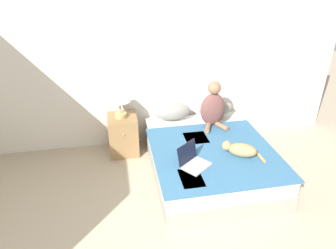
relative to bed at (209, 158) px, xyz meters
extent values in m
cube|color=silver|center=(-0.69, 1.03, 1.06)|extent=(6.02, 0.05, 2.55)
cube|color=#9E998E|center=(0.00, 0.01, -0.10)|extent=(1.50, 1.91, 0.23)
cube|color=silver|center=(0.00, 0.01, 0.11)|extent=(1.48, 1.88, 0.19)
cube|color=teal|center=(0.00, -0.18, 0.21)|extent=(1.55, 1.52, 0.02)
cube|color=silver|center=(-0.13, 0.20, 0.22)|extent=(0.30, 0.33, 0.01)
cube|color=silver|center=(-0.42, -0.65, 0.22)|extent=(0.24, 0.35, 0.01)
ellipsoid|color=gray|center=(-0.34, 0.80, 0.36)|extent=(0.54, 0.25, 0.27)
ellipsoid|color=gray|center=(0.34, 0.80, 0.36)|extent=(0.54, 0.25, 0.27)
ellipsoid|color=brown|center=(0.20, 0.53, 0.47)|extent=(0.36, 0.20, 0.49)
sphere|color=#9E7051|center=(0.20, 0.53, 0.80)|extent=(0.18, 0.18, 0.18)
cylinder|color=#9E7051|center=(0.10, 0.40, 0.26)|extent=(0.17, 0.26, 0.07)
cylinder|color=#9E7051|center=(0.30, 0.40, 0.26)|extent=(0.17, 0.26, 0.07)
ellipsoid|color=tan|center=(0.30, -0.34, 0.31)|extent=(0.38, 0.31, 0.17)
sphere|color=tan|center=(0.13, -0.25, 0.34)|extent=(0.12, 0.12, 0.12)
cone|color=tan|center=(0.12, -0.28, 0.38)|extent=(0.05, 0.05, 0.05)
cone|color=tan|center=(0.15, -0.22, 0.38)|extent=(0.05, 0.05, 0.05)
cylinder|color=tan|center=(0.50, -0.45, 0.24)|extent=(0.04, 0.19, 0.04)
cube|color=#B7B7BC|center=(-0.30, -0.45, 0.23)|extent=(0.40, 0.38, 0.02)
cube|color=black|center=(-0.39, -0.34, 0.36)|extent=(0.29, 0.25, 0.23)
cube|color=#937047|center=(-1.10, 0.73, 0.08)|extent=(0.42, 0.44, 0.59)
sphere|color=tan|center=(-1.10, 0.50, 0.21)|extent=(0.03, 0.03, 0.03)
cylinder|color=tan|center=(-1.11, 0.72, 0.41)|extent=(0.17, 0.17, 0.07)
cylinder|color=tan|center=(-1.11, 0.72, 0.54)|extent=(0.02, 0.02, 0.19)
cone|color=white|center=(-1.11, 0.72, 0.72)|extent=(0.32, 0.32, 0.18)
camera|label=1|loc=(-1.16, -3.21, 2.27)|focal=32.00mm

